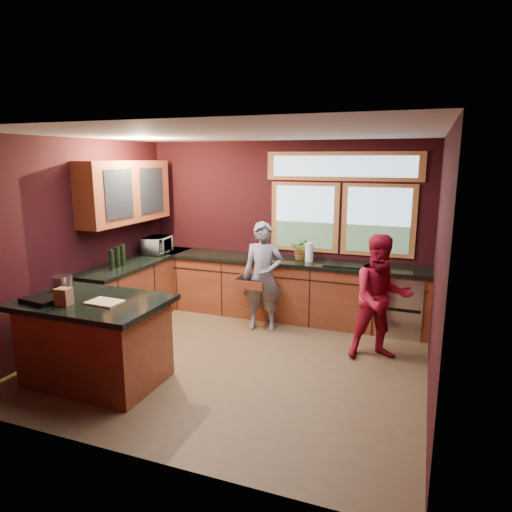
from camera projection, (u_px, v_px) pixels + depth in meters
The scene contains 14 objects.
floor at pixel (233, 360), 5.62m from camera, with size 4.50×4.50×0.00m, color brown.
room_shell at pixel (198, 210), 5.74m from camera, with size 4.52×4.02×2.71m.
back_counter at pixel (289, 289), 7.01m from camera, with size 4.50×0.64×0.93m.
left_counter at pixel (138, 290), 6.97m from camera, with size 0.64×2.30×0.93m.
island at pixel (96, 340), 5.00m from camera, with size 1.55×1.05×0.95m.
person_grey at pixel (263, 277), 6.49m from camera, with size 0.57×0.38×1.57m, color slate.
person_red at pixel (381, 298), 5.53m from camera, with size 0.75×0.59×1.55m, color maroon.
microwave at pixel (157, 245), 7.33m from camera, with size 0.49×0.33×0.27m, color #999999.
potted_plant at pixel (301, 249), 6.86m from camera, with size 0.29×0.25×0.32m, color #999999.
paper_towel at pixel (309, 252), 6.78m from camera, with size 0.12×0.12×0.28m, color silver.
cutting_board at pixel (105, 302), 4.78m from camera, with size 0.35×0.25×0.02m, color tan.
stock_pot at pixel (62, 283), 5.21m from camera, with size 0.24×0.24×0.18m, color #B9B9BE.
paper_bag at pixel (64, 297), 4.71m from camera, with size 0.15×0.12×0.18m, color brown.
black_tray at pixel (42, 300), 4.82m from camera, with size 0.40×0.28×0.05m, color black.
Camera 1 is at (2.11, -4.79, 2.44)m, focal length 32.00 mm.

